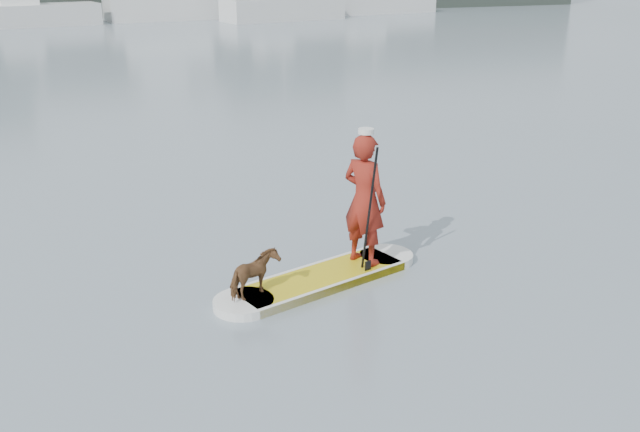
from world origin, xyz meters
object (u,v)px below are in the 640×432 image
object	(u,v)px
sailboat_d	(32,12)
dog	(254,275)
sailboat_f	(375,0)
paddler	(364,199)
sailboat_e	(282,7)
paddleboard	(320,279)

from	to	relation	value
sailboat_d	dog	bearing A→B (deg)	-97.86
dog	sailboat_f	world-z (taller)	sailboat_f
paddler	sailboat_f	bearing A→B (deg)	-54.38
sailboat_d	sailboat_e	world-z (taller)	sailboat_e
paddleboard	sailboat_f	bearing A→B (deg)	47.70
sailboat_f	sailboat_e	bearing A→B (deg)	-165.83
sailboat_e	sailboat_f	size ratio (longest dim) A/B	0.87
sailboat_e	sailboat_d	bearing A→B (deg)	163.92
paddler	dog	distance (m)	1.97
sailboat_e	paddler	bearing A→B (deg)	-117.93
dog	paddler	bearing A→B (deg)	-103.86
paddleboard	sailboat_f	xyz separation A→B (m)	(21.80, 44.76, 0.91)
sailboat_d	sailboat_f	size ratio (longest dim) A/B	0.84
sailboat_e	paddleboard	bearing A→B (deg)	-118.81
paddler	sailboat_d	size ratio (longest dim) A/B	0.16
paddleboard	sailboat_d	xyz separation A→B (m)	(-3.62, 42.58, 0.80)
sailboat_d	sailboat_e	bearing A→B (deg)	-15.97
paddleboard	sailboat_e	size ratio (longest dim) A/B	0.25
paddleboard	dog	size ratio (longest dim) A/B	4.44
sailboat_d	sailboat_f	distance (m)	25.51
paddleboard	sailboat_e	xyz separation A→B (m)	(12.91, 41.23, 0.84)
paddler	sailboat_e	world-z (taller)	sailboat_e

